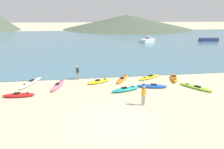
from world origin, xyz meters
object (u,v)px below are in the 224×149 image
object	(u,v)px
kayak_on_sand_3	(126,89)
moored_boat_0	(209,40)
kayak_on_sand_2	(58,85)
kayak_on_sand_4	(152,86)
person_near_foreground	(144,94)
kayak_on_sand_1	(174,78)
kayak_on_sand_8	(150,77)
moored_boat_1	(147,40)
kayak_on_sand_0	(99,81)
person_near_waterline	(78,72)
kayak_on_sand_5	(196,87)
kayak_on_sand_6	(19,95)
kayak_on_sand_7	(31,83)
kayak_on_sand_9	(123,79)

from	to	relation	value
kayak_on_sand_3	moored_boat_0	distance (m)	43.25
kayak_on_sand_2	kayak_on_sand_4	distance (m)	9.56
person_near_foreground	kayak_on_sand_1	bearing A→B (deg)	45.88
kayak_on_sand_2	kayak_on_sand_3	bearing A→B (deg)	-16.44
kayak_on_sand_8	moored_boat_1	world-z (taller)	moored_boat_1
kayak_on_sand_0	moored_boat_1	world-z (taller)	moored_boat_1
person_near_waterline	moored_boat_1	size ratio (longest dim) A/B	0.33
kayak_on_sand_3	moored_boat_1	size ratio (longest dim) A/B	0.60
kayak_on_sand_3	kayak_on_sand_4	xyz separation A→B (m)	(2.84, 0.51, -0.02)
person_near_foreground	person_near_waterline	size ratio (longest dim) A/B	1.06
kayak_on_sand_4	kayak_on_sand_5	bearing A→B (deg)	-10.49
kayak_on_sand_6	person_near_foreground	bearing A→B (deg)	-15.52
moored_boat_1	kayak_on_sand_3	bearing A→B (deg)	-111.67
kayak_on_sand_2	person_near_foreground	size ratio (longest dim) A/B	1.86
kayak_on_sand_6	kayak_on_sand_8	bearing A→B (deg)	13.71
kayak_on_sand_5	moored_boat_1	xyz separation A→B (m)	(5.29, 31.43, 0.50)
kayak_on_sand_4	person_near_waterline	bearing A→B (deg)	156.47
kayak_on_sand_2	moored_boat_0	bearing A→B (deg)	38.13
moored_boat_0	person_near_foreground	bearing A→B (deg)	-131.00
kayak_on_sand_6	kayak_on_sand_7	size ratio (longest dim) A/B	0.79
person_near_foreground	person_near_waterline	distance (m)	8.75
kayak_on_sand_6	kayak_on_sand_7	distance (m)	3.03
kayak_on_sand_3	moored_boat_0	xyz separation A→B (m)	(30.26, 30.89, 0.36)
person_near_foreground	kayak_on_sand_8	bearing A→B (deg)	66.71
kayak_on_sand_1	kayak_on_sand_3	world-z (taller)	kayak_on_sand_3
moored_boat_0	moored_boat_1	world-z (taller)	moored_boat_1
kayak_on_sand_4	kayak_on_sand_6	xyz separation A→B (m)	(-12.57, -0.54, 0.01)
kayak_on_sand_9	person_near_waterline	distance (m)	5.12
kayak_on_sand_2	kayak_on_sand_5	bearing A→B (deg)	-9.24
kayak_on_sand_4	kayak_on_sand_6	world-z (taller)	kayak_on_sand_6
kayak_on_sand_6	moored_boat_0	xyz separation A→B (m)	(39.99, 30.93, 0.36)
kayak_on_sand_7	kayak_on_sand_8	bearing A→B (deg)	0.87
kayak_on_sand_7	person_near_foreground	bearing A→B (deg)	-29.78
kayak_on_sand_7	person_near_foreground	world-z (taller)	person_near_foreground
kayak_on_sand_5	kayak_on_sand_3	bearing A→B (deg)	177.75
person_near_waterline	kayak_on_sand_3	bearing A→B (deg)	-38.82
kayak_on_sand_2	kayak_on_sand_9	size ratio (longest dim) A/B	1.03
kayak_on_sand_0	person_near_waterline	size ratio (longest dim) A/B	1.66
kayak_on_sand_9	person_near_foreground	world-z (taller)	person_near_foreground
kayak_on_sand_1	kayak_on_sand_9	distance (m)	5.89
kayak_on_sand_0	kayak_on_sand_9	size ratio (longest dim) A/B	0.87
kayak_on_sand_0	kayak_on_sand_9	bearing A→B (deg)	11.28
kayak_on_sand_6	kayak_on_sand_5	bearing A→B (deg)	-0.84
kayak_on_sand_4	kayak_on_sand_2	bearing A→B (deg)	171.32
person_near_foreground	moored_boat_0	world-z (taller)	person_near_foreground
kayak_on_sand_2	kayak_on_sand_4	bearing A→B (deg)	-8.68
kayak_on_sand_0	kayak_on_sand_1	xyz separation A→B (m)	(8.58, -0.01, 0.01)
kayak_on_sand_1	kayak_on_sand_7	bearing A→B (deg)	178.28
kayak_on_sand_8	kayak_on_sand_0	bearing A→B (deg)	-173.60
kayak_on_sand_3	kayak_on_sand_9	distance (m)	3.08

